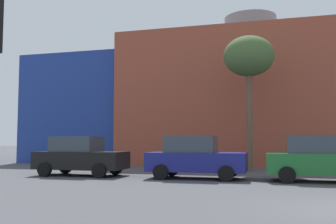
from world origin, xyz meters
name	(u,v)px	position (x,y,z in m)	size (l,w,h in m)	color
building_backdrop	(252,104)	(-3.38, 19.77, 4.51)	(34.57, 11.06, 11.33)	#9E4733
parked_car_0	(80,156)	(-10.92, 6.58, 0.94)	(4.34, 2.13, 1.88)	black
parked_car_1	(195,157)	(-5.24, 6.58, 0.94)	(4.34, 2.13, 1.88)	navy
parked_car_2	(320,159)	(-0.05, 6.58, 0.94)	(4.37, 2.14, 1.90)	#1E662D
bare_tree_0	(249,58)	(-3.09, 11.37, 6.32)	(2.83, 2.83, 7.56)	brown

